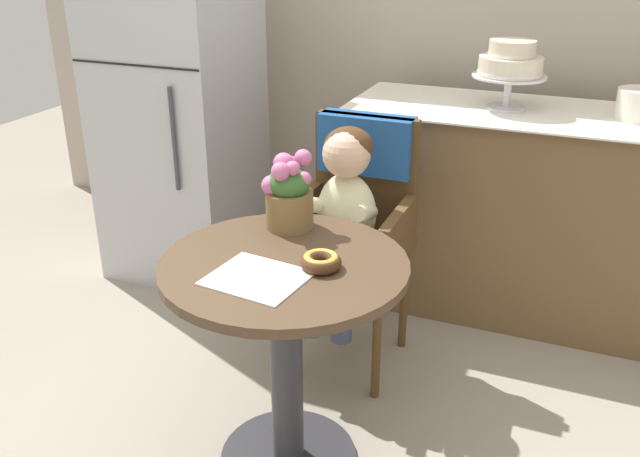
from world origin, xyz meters
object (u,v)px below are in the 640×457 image
donut_front (321,261)px  flower_vase (289,193)px  wicker_chair (357,203)px  refrigerator (178,100)px  cafe_table (286,325)px  tiered_cake_stand (511,64)px  seated_child (343,208)px  round_layer_cake (640,104)px

donut_front → flower_vase: (-0.20, 0.23, 0.09)m
wicker_chair → refrigerator: (-1.03, 0.41, 0.21)m
wicker_chair → cafe_table: bearing=-95.2°
wicker_chair → donut_front: wicker_chair is taller
flower_vase → tiered_cake_stand: (0.50, 1.07, 0.25)m
wicker_chair → seated_child: seated_child is taller
refrigerator → round_layer_cake: bearing=6.5°
flower_vase → refrigerator: size_ratio=0.15×
round_layer_cake → refrigerator: 1.98m
cafe_table → tiered_cake_stand: tiered_cake_stand is taller
cafe_table → seated_child: bearing=92.1°
wicker_chair → flower_vase: size_ratio=3.86×
cafe_table → seated_child: size_ratio=0.99×
cafe_table → wicker_chair: (-0.02, 0.69, 0.13)m
flower_vase → tiered_cake_stand: bearing=64.9°
refrigerator → cafe_table: bearing=-46.3°
wicker_chair → round_layer_cake: round_layer_cake is taller
donut_front → refrigerator: 1.60m
round_layer_cake → refrigerator: refrigerator is taller
cafe_table → refrigerator: refrigerator is taller
cafe_table → seated_child: 0.57m
tiered_cake_stand → round_layer_cake: bearing=2.9°
wicker_chair → tiered_cake_stand: size_ratio=3.18×
cafe_table → flower_vase: flower_vase is taller
flower_vase → refrigerator: (-0.96, 0.87, 0.01)m
donut_front → refrigerator: refrigerator is taller
seated_child → tiered_cake_stand: (0.43, 0.76, 0.40)m
cafe_table → round_layer_cake: bearing=55.3°
cafe_table → wicker_chair: bearing=91.6°
flower_vase → cafe_table: bearing=-69.2°
cafe_table → donut_front: donut_front is taller
seated_child → refrigerator: size_ratio=0.43×
tiered_cake_stand → wicker_chair: bearing=-125.5°
wicker_chair → round_layer_cake: bearing=27.1°
flower_vase → refrigerator: bearing=137.9°
round_layer_cake → wicker_chair: bearing=-146.0°
seated_child → refrigerator: 1.19m
flower_vase → round_layer_cake: round_layer_cake is taller
wicker_chair → round_layer_cake: (0.94, 0.63, 0.32)m
seated_child → round_layer_cake: size_ratio=4.04×
wicker_chair → donut_front: size_ratio=8.16×
donut_front → flower_vase: 0.32m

